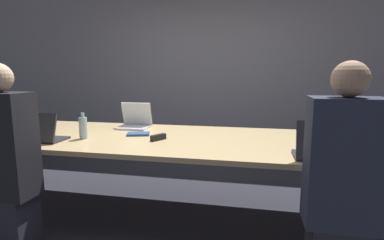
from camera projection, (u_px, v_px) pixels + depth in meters
The scene contains 12 objects.
ground_plane at pixel (170, 213), 2.85m from camera, with size 24.00×24.00×0.00m, color #2D2D38.
curtain_wall at pixel (208, 68), 4.94m from camera, with size 12.00×0.06×2.80m.
conference_table at pixel (169, 142), 2.74m from camera, with size 4.23×1.26×0.74m.
laptop_near_left at pixel (43, 133), 2.54m from camera, with size 0.31×0.25×0.25m.
person_near_left at pixel (6, 166), 2.12m from camera, with size 0.40×0.24×1.39m.
bottle_near_left at pixel (83, 128), 2.66m from camera, with size 0.07×0.07×0.23m.
laptop_near_right at pixel (322, 149), 2.01m from camera, with size 0.36×0.27×0.27m.
person_near_right at pixel (341, 188), 1.71m from camera, with size 0.40×0.24×1.39m.
bottle_near_right at pixel (361, 142), 2.06m from camera, with size 0.06×0.06×0.26m.
laptop_far_midleft at pixel (135, 121), 3.19m from camera, with size 0.33×0.27×0.27m.
stapler at pixel (158, 137), 2.61m from camera, with size 0.11×0.15×0.05m.
notebook at pixel (138, 134), 2.83m from camera, with size 0.24×0.19×0.02m.
Camera 1 is at (0.75, -2.57, 1.33)m, focal length 28.00 mm.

